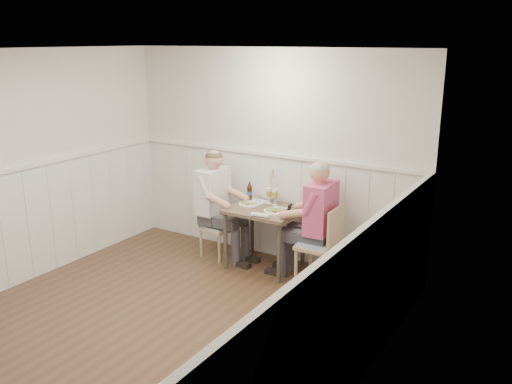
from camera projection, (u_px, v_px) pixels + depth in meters
ground_plane at (153, 329)px, 5.21m from camera, size 4.50×4.50×0.00m
room_shell at (144, 176)px, 4.79m from camera, size 4.04×4.54×2.60m
wainscot at (195, 240)px, 5.58m from camera, size 4.00×4.49×1.34m
dining_table at (265, 217)px, 6.46m from camera, size 0.83×0.70×0.75m
chair_right at (324, 242)px, 6.04m from camera, size 0.44×0.44×0.93m
chair_left at (216, 224)px, 6.87m from camera, size 0.42×0.42×0.79m
man_in_pink at (317, 231)px, 6.11m from camera, size 0.67×0.47×1.43m
diner_cream at (216, 212)px, 6.80m from camera, size 0.66×0.46×1.41m
plate_man at (276, 210)px, 6.28m from camera, size 0.31×0.31×0.08m
plate_diner at (248, 203)px, 6.56m from camera, size 0.25×0.25×0.06m
beer_glass_a at (275, 195)px, 6.51m from camera, size 0.08×0.08×0.20m
beer_glass_b at (269, 193)px, 6.58m from camera, size 0.08×0.08×0.20m
beer_bottle at (249, 192)px, 6.74m from camera, size 0.06×0.06×0.23m
rolled_napkin at (260, 215)px, 6.11m from camera, size 0.22×0.08×0.05m
grass_vase at (270, 186)px, 6.67m from camera, size 0.05×0.05×0.43m
gingham_mat at (256, 201)px, 6.70m from camera, size 0.30×0.25×0.01m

